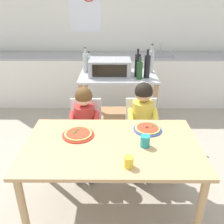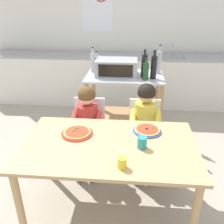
# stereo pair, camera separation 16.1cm
# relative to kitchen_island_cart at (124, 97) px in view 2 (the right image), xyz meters

# --- Properties ---
(ground_plane) EXTENTS (11.86, 11.86, 0.00)m
(ground_plane) POSITION_rel_kitchen_island_cart_xyz_m (-0.07, -0.19, -0.61)
(ground_plane) COLOR #A89E8C
(back_wall_tiled) EXTENTS (5.47, 0.14, 2.70)m
(back_wall_tiled) POSITION_rel_kitchen_island_cart_xyz_m (-0.07, 1.65, 0.74)
(back_wall_tiled) COLOR white
(back_wall_tiled) RESTS_ON ground
(kitchen_counter) EXTENTS (4.92, 0.60, 1.09)m
(kitchen_counter) POSITION_rel_kitchen_island_cart_xyz_m (-0.07, 1.24, -0.16)
(kitchen_counter) COLOR silver
(kitchen_counter) RESTS_ON ground
(kitchen_island_cart) EXTENTS (1.00, 0.62, 0.91)m
(kitchen_island_cart) POSITION_rel_kitchen_island_cart_xyz_m (0.00, 0.00, 0.00)
(kitchen_island_cart) COLOR #B7BABF
(kitchen_island_cart) RESTS_ON ground
(toaster_oven) EXTENTS (0.53, 0.35, 0.20)m
(toaster_oven) POSITION_rel_kitchen_island_cart_xyz_m (-0.11, 0.01, 0.41)
(toaster_oven) COLOR #999BA0
(toaster_oven) RESTS_ON kitchen_island_cart
(bottle_tall_green_wine) EXTENTS (0.07, 0.07, 0.37)m
(bottle_tall_green_wine) POSITION_rel_kitchen_island_cart_xyz_m (0.44, 0.13, 0.46)
(bottle_tall_green_wine) COLOR #ADB7B2
(bottle_tall_green_wine) RESTS_ON kitchen_island_cart
(bottle_squat_spirits) EXTENTS (0.07, 0.07, 0.33)m
(bottle_squat_spirits) POSITION_rel_kitchen_island_cart_xyz_m (-0.43, 0.13, 0.44)
(bottle_squat_spirits) COLOR #ADB7B2
(bottle_squat_spirits) RESTS_ON kitchen_island_cart
(bottle_dark_olive_oil) EXTENTS (0.07, 0.07, 0.35)m
(bottle_dark_olive_oil) POSITION_rel_kitchen_island_cart_xyz_m (0.24, -0.05, 0.45)
(bottle_dark_olive_oil) COLOR black
(bottle_dark_olive_oil) RESTS_ON kitchen_island_cart
(bottle_slim_sauce) EXTENTS (0.07, 0.07, 0.26)m
(bottle_slim_sauce) POSITION_rel_kitchen_island_cart_xyz_m (-0.39, 0.22, 0.41)
(bottle_slim_sauce) COLOR #ADB7B2
(bottle_slim_sauce) RESTS_ON kitchen_island_cart
(bottle_brown_beer) EXTENTS (0.07, 0.07, 0.27)m
(bottle_brown_beer) POSITION_rel_kitchen_island_cart_xyz_m (0.26, -0.16, 0.42)
(bottle_brown_beer) COLOR #1E4723
(bottle_brown_beer) RESTS_ON kitchen_island_cart
(bottle_clear_vinegar) EXTENTS (0.07, 0.07, 0.35)m
(bottle_clear_vinegar) POSITION_rel_kitchen_island_cart_xyz_m (0.36, -0.10, 0.45)
(bottle_clear_vinegar) COLOR black
(bottle_clear_vinegar) RESTS_ON kitchen_island_cart
(dining_table) EXTENTS (1.46, 0.87, 0.74)m
(dining_table) POSITION_rel_kitchen_island_cart_xyz_m (-0.07, -1.38, 0.04)
(dining_table) COLOR tan
(dining_table) RESTS_ON ground
(dining_chair_left) EXTENTS (0.36, 0.36, 0.81)m
(dining_chair_left) POSITION_rel_kitchen_island_cart_xyz_m (-0.37, -0.68, -0.13)
(dining_chair_left) COLOR silver
(dining_chair_left) RESTS_ON ground
(dining_chair_right) EXTENTS (0.36, 0.36, 0.81)m
(dining_chair_right) POSITION_rel_kitchen_island_cart_xyz_m (0.25, -0.67, -0.13)
(dining_chair_right) COLOR silver
(dining_chair_right) RESTS_ON ground
(child_in_red_shirt) EXTENTS (0.32, 0.42, 0.99)m
(child_in_red_shirt) POSITION_rel_kitchen_island_cart_xyz_m (-0.37, -0.81, 0.03)
(child_in_red_shirt) COLOR #424C6B
(child_in_red_shirt) RESTS_ON ground
(child_in_yellow_shirt) EXTENTS (0.32, 0.42, 1.04)m
(child_in_yellow_shirt) POSITION_rel_kitchen_island_cart_xyz_m (0.25, -0.79, 0.06)
(child_in_yellow_shirt) COLOR #424C6B
(child_in_yellow_shirt) RESTS_ON ground
(pizza_plate_red_rimmed) EXTENTS (0.28, 0.28, 0.03)m
(pizza_plate_red_rimmed) POSITION_rel_kitchen_island_cart_xyz_m (-0.37, -1.24, 0.15)
(pizza_plate_red_rimmed) COLOR red
(pizza_plate_red_rimmed) RESTS_ON dining_table
(pizza_plate_blue_rimmed) EXTENTS (0.26, 0.26, 0.03)m
(pizza_plate_blue_rimmed) POSITION_rel_kitchen_island_cart_xyz_m (0.25, -1.14, 0.15)
(pizza_plate_blue_rimmed) COLOR #3356B7
(pizza_plate_blue_rimmed) RESTS_ON dining_table
(drinking_cup_yellow) EXTENTS (0.07, 0.07, 0.08)m
(drinking_cup_yellow) POSITION_rel_kitchen_island_cart_xyz_m (0.05, -1.67, 0.18)
(drinking_cup_yellow) COLOR yellow
(drinking_cup_yellow) RESTS_ON dining_table
(drinking_cup_teal) EXTENTS (0.08, 0.08, 0.10)m
(drinking_cup_teal) POSITION_rel_kitchen_island_cart_xyz_m (0.20, -1.41, 0.18)
(drinking_cup_teal) COLOR teal
(drinking_cup_teal) RESTS_ON dining_table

